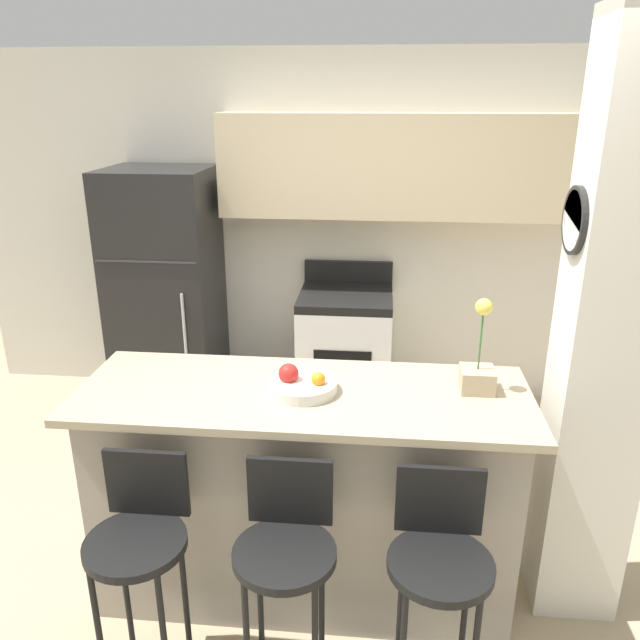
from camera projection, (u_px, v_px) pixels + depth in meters
name	position (u px, v px, depth m)	size (l,w,h in m)	color
ground_plane	(305.00, 584.00, 3.03)	(14.00, 14.00, 0.00)	tan
wall_back	(361.00, 207.00, 4.48)	(5.60, 0.38, 2.55)	silver
pillar_right	(605.00, 345.00, 2.54)	(0.38, 0.32, 2.55)	silver
counter_bar	(304.00, 493.00, 2.85)	(1.95, 0.70, 1.04)	gray
refrigerator	(166.00, 293.00, 4.51)	(0.72, 0.69, 1.77)	black
stove_range	(345.00, 352.00, 4.57)	(0.66, 0.64, 1.07)	white
bar_stool_left	(140.00, 541.00, 2.36)	(0.38, 0.38, 0.96)	black
bar_stool_mid	(286.00, 551.00, 2.31)	(0.38, 0.38, 0.96)	black
bar_stool_right	(439.00, 561.00, 2.26)	(0.38, 0.38, 0.96)	black
orchid_vase	(478.00, 369.00, 2.65)	(0.14, 0.14, 0.41)	tan
fruit_bowl	(303.00, 384.00, 2.66)	(0.30, 0.30, 0.12)	silver
trash_bin	(242.00, 397.00, 4.48)	(0.28, 0.28, 0.38)	#59595B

